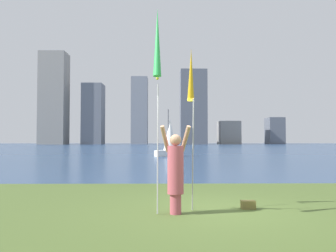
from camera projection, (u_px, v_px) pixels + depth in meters
ground at (170, 149)px, 58.56m from camera, size 120.00×138.00×0.12m
person at (176, 170)px, 7.40m from camera, size 0.68×0.50×1.85m
kite_flag_left at (157, 47)px, 7.10m from camera, size 0.16×0.97×4.20m
kite_flag_right at (191, 79)px, 8.07m from camera, size 0.16×0.84×3.60m
bag at (248, 205)px, 7.90m from camera, size 0.31×0.18×0.18m
sailboat_2 at (170, 139)px, 31.70m from camera, size 2.49×1.67×4.22m
skyline_tower_0 at (54, 99)px, 103.37m from camera, size 7.42×6.79×26.71m
skyline_tower_1 at (93, 114)px, 105.42m from camera, size 5.90×7.04×17.83m
skyline_tower_2 at (140, 111)px, 106.23m from camera, size 4.79×5.49×19.99m
skyline_tower_3 at (193, 107)px, 103.61m from camera, size 7.61×6.20×21.62m
skyline_tower_4 at (229, 133)px, 109.36m from camera, size 6.19×7.82×6.98m
skyline_tower_5 at (275, 131)px, 109.62m from camera, size 4.76×6.20×8.14m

